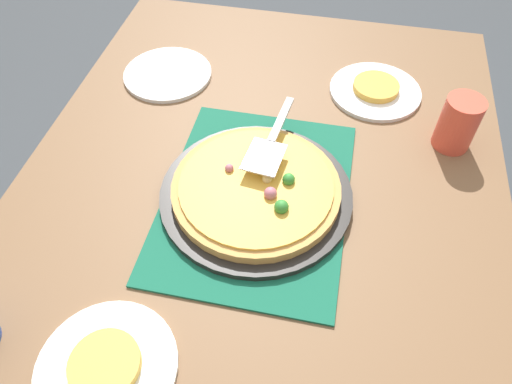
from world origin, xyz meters
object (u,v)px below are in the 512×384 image
pizza_server (272,141)px  plate_side (168,74)px  served_slice_right (105,364)px  plate_near_left (375,91)px  pizza_pan (256,194)px  plate_far_right (107,367)px  cup_far (458,123)px  pizza (256,188)px  served_slice_left (376,87)px

pizza_server → plate_side: bearing=-128.7°
served_slice_right → plate_near_left: bearing=153.8°
pizza_pan → pizza_server: bearing=173.0°
pizza_server → plate_far_right: bearing=-19.6°
cup_far → pizza_server: cup_far is taller
pizza → plate_side: 0.46m
pizza_pan → served_slice_left: (-0.38, 0.22, 0.01)m
pizza_server → plate_near_left: bearing=144.3°
pizza_server → pizza: bearing=-6.6°
pizza_pan → pizza_server: 0.11m
plate_near_left → plate_far_right: (0.76, -0.37, 0.00)m
plate_far_right → served_slice_right: 0.01m
cup_far → pizza_pan: bearing=-58.4°
plate_side → pizza: bearing=40.9°
plate_side → pizza_server: bearing=51.3°
pizza → plate_far_right: 0.41m
pizza → pizza_pan: bearing=-74.2°
plate_far_right → served_slice_left: (-0.76, 0.37, 0.01)m
pizza_pan → plate_side: bearing=-139.2°
served_slice_left → plate_far_right: bearing=-26.2°
plate_far_right → served_slice_left: served_slice_left is taller
pizza_pan → served_slice_right: size_ratio=3.45×
served_slice_right → pizza_server: pizza_server is taller
served_slice_left → pizza_server: size_ratio=0.47×
pizza_pan → plate_near_left: (-0.38, 0.22, -0.01)m
plate_near_left → pizza_server: pizza_server is taller
plate_side → cup_far: bearing=81.1°
plate_side → served_slice_right: bearing=11.0°
cup_far → plate_far_right: bearing=-41.5°
pizza_pan → served_slice_left: served_slice_left is taller
plate_side → cup_far: size_ratio=1.83×
served_slice_right → pizza_server: (-0.47, 0.17, 0.05)m
plate_side → cup_far: (0.11, 0.68, 0.06)m
cup_far → pizza_server: 0.40m
pizza → plate_side: bearing=-139.1°
served_slice_right → pizza_server: size_ratio=0.47×
plate_far_right → plate_near_left: bearing=153.8°
pizza_pan → pizza_server: pizza_server is taller
served_slice_left → served_slice_right: 0.85m
served_slice_left → plate_side: bearing=-85.9°
pizza_pan → pizza: bearing=105.8°
pizza → plate_near_left: pizza is taller
plate_near_left → served_slice_right: 0.85m
plate_side → pizza_server: 0.40m
plate_far_right → pizza_server: 0.51m
plate_near_left → plate_far_right: size_ratio=1.00×
pizza → pizza_server: size_ratio=1.41×
pizza_pan → cup_far: (-0.24, 0.39, 0.05)m
cup_far → pizza_server: size_ratio=0.51×
served_slice_left → served_slice_right: (0.76, -0.37, 0.00)m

